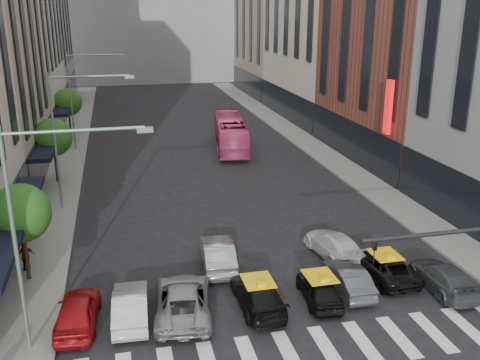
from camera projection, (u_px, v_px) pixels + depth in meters
sidewalk_left at (66, 168)px, 45.26m from camera, size 3.00×96.00×0.15m
sidewalk_right at (321, 152)px, 50.24m from camera, size 3.00×96.00×0.15m
building_right_b at (403, 7)px, 44.65m from camera, size 8.00×18.00×26.00m
building_right_d at (273, 0)px, 79.52m from camera, size 8.00×18.00×28.00m
tree_near at (20, 213)px, 25.57m from camera, size 2.88×2.88×4.95m
tree_mid at (53, 137)px, 40.38m from camera, size 2.88×2.88×4.95m
tree_far at (68, 102)px, 55.20m from camera, size 2.88×2.88×4.95m
streetlamp_near at (38, 211)px, 19.70m from camera, size 5.38×0.25×9.00m
streetlamp_mid at (69, 123)px, 34.51m from camera, size 5.38×0.25×9.00m
streetlamp_far at (81, 88)px, 49.32m from camera, size 5.38×0.25×9.00m
liberty_sign at (388, 107)px, 39.39m from camera, size 0.30×0.70×4.00m
car_red at (77, 312)px, 22.74m from camera, size 1.99×4.30×1.43m
car_white_front at (130, 305)px, 23.24m from camera, size 1.68×4.30×1.39m
car_silver at (183, 299)px, 23.68m from camera, size 3.03×5.49×1.45m
taxi_left at (258, 294)px, 24.23m from camera, size 1.85×4.53×1.31m
taxi_center at (319, 289)px, 24.73m from camera, size 1.78×3.82×1.26m
car_grey_mid at (348, 278)px, 25.66m from camera, size 1.47×3.98×1.30m
taxi_right at (384, 266)px, 26.94m from camera, size 2.22×4.52×1.23m
car_grey_curb at (443, 277)px, 25.77m from camera, size 1.94×4.49×1.29m
car_row2_left at (218, 254)px, 27.98m from camera, size 1.95×4.65×1.49m
car_row2_right at (334, 245)px, 29.21m from camera, size 2.36×4.81×1.35m
bus at (230, 133)px, 51.05m from camera, size 4.14×11.42×3.11m
pedestrian_far at (26, 256)px, 27.29m from camera, size 0.98×0.58×1.56m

